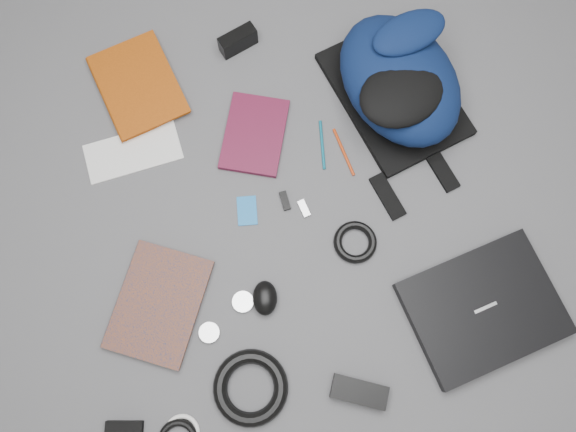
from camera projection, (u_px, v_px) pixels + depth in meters
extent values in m
plane|color=#4F4F51|center=(288.00, 218.00, 1.44)|extent=(4.00, 4.00, 0.00)
cube|color=black|center=(483.00, 308.00, 1.37)|extent=(0.41, 0.35, 0.04)
imported|color=#873507|center=(103.00, 101.00, 1.50)|extent=(0.27, 0.31, 0.03)
imported|color=#AD4B0C|center=(121.00, 293.00, 1.38)|extent=(0.30, 0.33, 0.02)
cube|color=white|center=(133.00, 152.00, 1.48)|extent=(0.26, 0.15, 0.00)
cube|color=#450D21|center=(254.00, 134.00, 1.49)|extent=(0.22, 0.26, 0.02)
cube|color=black|center=(238.00, 41.00, 1.53)|extent=(0.11, 0.07, 0.06)
cylinder|color=white|center=(269.00, 120.00, 1.51)|extent=(0.10, 0.10, 0.00)
cylinder|color=#0C5B71|center=(322.00, 145.00, 1.49)|extent=(0.02, 0.14, 0.01)
cylinder|color=#B6350E|center=(344.00, 152.00, 1.48)|extent=(0.04, 0.14, 0.01)
cube|color=#186BB6|center=(247.00, 211.00, 1.44)|extent=(0.06, 0.08, 0.00)
cube|color=black|center=(285.00, 201.00, 1.45)|extent=(0.02, 0.05, 0.01)
cube|color=silver|center=(304.00, 208.00, 1.44)|extent=(0.03, 0.05, 0.01)
ellipsoid|color=black|center=(265.00, 298.00, 1.37)|extent=(0.07, 0.09, 0.04)
cylinder|color=silver|center=(209.00, 333.00, 1.36)|extent=(0.05, 0.05, 0.01)
cylinder|color=silver|center=(243.00, 302.00, 1.38)|extent=(0.07, 0.07, 0.01)
torus|color=black|center=(355.00, 242.00, 1.41)|extent=(0.13, 0.13, 0.02)
cube|color=black|center=(359.00, 392.00, 1.32)|extent=(0.14, 0.10, 0.03)
torus|color=black|center=(251.00, 388.00, 1.32)|extent=(0.22, 0.22, 0.03)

